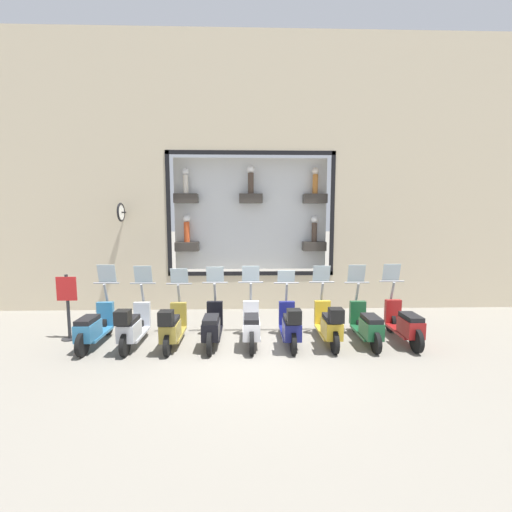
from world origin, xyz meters
TOP-DOWN VIEW (x-y plane):
  - ground_plane at (0.00, 0.00)m, footprint 120.00×120.00m
  - building_facade at (3.60, 0.00)m, footprint 1.19×36.00m
  - scooter_red_0 at (0.46, -3.40)m, footprint 1.80×0.61m
  - scooter_green_1 at (0.45, -2.54)m, footprint 1.79×0.61m
  - scooter_yellow_2 at (0.39, -1.68)m, footprint 1.80×0.60m
  - scooter_navy_3 at (0.39, -0.82)m, footprint 1.79×0.60m
  - scooter_white_4 at (0.46, 0.04)m, footprint 1.80×0.61m
  - scooter_black_5 at (0.46, 0.90)m, footprint 1.80×0.60m
  - scooter_olive_6 at (0.39, 1.76)m, footprint 1.79×0.61m
  - scooter_silver_7 at (0.39, 2.62)m, footprint 1.80×0.61m
  - scooter_teal_8 at (0.46, 3.48)m, footprint 1.80×0.61m
  - shop_sign_post at (0.91, 4.25)m, footprint 0.36×0.45m

SIDE VIEW (x-z plane):
  - ground_plane at x=0.00m, z-range 0.00..0.00m
  - scooter_green_1 at x=0.45m, z-range -0.42..1.25m
  - scooter_black_5 at x=0.46m, z-range -0.39..1.25m
  - scooter_white_4 at x=0.46m, z-range -0.39..1.26m
  - scooter_teal_8 at x=0.46m, z-range -0.42..1.28m
  - scooter_red_0 at x=0.46m, z-range -0.41..1.28m
  - scooter_olive_6 at x=0.39m, z-range -0.34..1.25m
  - scooter_navy_3 at x=0.39m, z-range -0.31..1.23m
  - scooter_silver_7 at x=0.39m, z-range -0.37..1.30m
  - scooter_yellow_2 at x=0.39m, z-range -0.36..1.30m
  - shop_sign_post at x=0.91m, z-range 0.05..1.57m
  - building_facade at x=3.60m, z-range 0.06..8.18m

